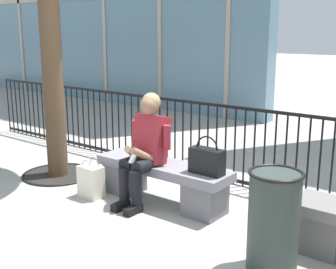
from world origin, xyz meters
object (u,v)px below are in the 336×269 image
shopping_bag (91,181)px  trash_can (274,220)px  stone_bench (162,179)px  seated_person_with_phone (146,146)px  handbag_on_bench (207,160)px

shopping_bag → trash_can: 2.32m
stone_bench → trash_can: trash_can is taller
stone_bench → seated_person_with_phone: 0.42m
seated_person_with_phone → stone_bench: bearing=45.6°
seated_person_with_phone → trash_can: (1.69, -0.44, -0.23)m
shopping_bag → stone_bench: bearing=27.8°
shopping_bag → trash_can: bearing=-4.5°
seated_person_with_phone → handbag_on_bench: (0.71, 0.12, -0.06)m
shopping_bag → trash_can: size_ratio=0.55×
seated_person_with_phone → handbag_on_bench: size_ratio=3.10×
handbag_on_bench → shopping_bag: 1.42m
stone_bench → trash_can: (1.57, -0.57, 0.15)m
trash_can → seated_person_with_phone: bearing=165.5°
handbag_on_bench → trash_can: 1.15m
shopping_bag → handbag_on_bench: bearing=15.9°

